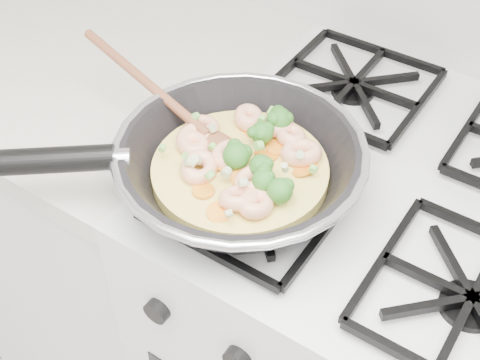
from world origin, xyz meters
The scene contains 3 objects.
stove centered at (0.00, 1.70, 0.46)m, with size 0.60×0.60×0.92m.
counter_left centered at (-0.80, 1.70, 0.45)m, with size 1.00×0.60×0.90m.
skillet centered at (-0.18, 1.55, 0.96)m, with size 0.49×0.40×0.09m.
Camera 1 is at (0.17, 1.04, 1.54)m, focal length 48.58 mm.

